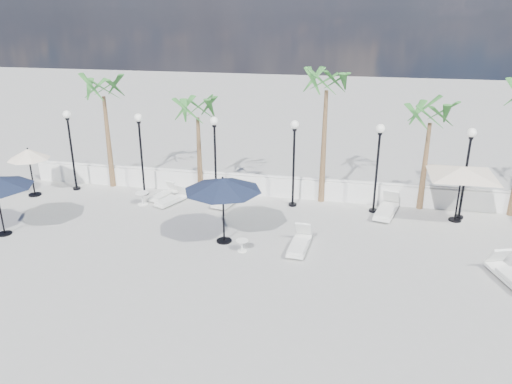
% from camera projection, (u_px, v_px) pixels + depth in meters
% --- Properties ---
extents(ground, '(100.00, 100.00, 0.00)m').
position_uv_depth(ground, '(266.00, 280.00, 16.19)').
color(ground, '#989793').
rests_on(ground, ground).
extents(balustrade, '(26.00, 0.30, 1.01)m').
position_uv_depth(balustrade, '(296.00, 188.00, 22.90)').
color(balustrade, silver).
rests_on(balustrade, ground).
extents(lamppost_0, '(0.36, 0.36, 3.84)m').
position_uv_depth(lamppost_0, '(70.00, 139.00, 23.22)').
color(lamppost_0, black).
rests_on(lamppost_0, ground).
extents(lamppost_1, '(0.36, 0.36, 3.84)m').
position_uv_depth(lamppost_1, '(140.00, 143.00, 22.57)').
color(lamppost_1, black).
rests_on(lamppost_1, ground).
extents(lamppost_2, '(0.36, 0.36, 3.84)m').
position_uv_depth(lamppost_2, '(215.00, 147.00, 21.92)').
color(lamppost_2, black).
rests_on(lamppost_2, ground).
extents(lamppost_3, '(0.36, 0.36, 3.84)m').
position_uv_depth(lamppost_3, '(294.00, 152.00, 21.27)').
color(lamppost_3, black).
rests_on(lamppost_3, ground).
extents(lamppost_4, '(0.36, 0.36, 3.84)m').
position_uv_depth(lamppost_4, '(378.00, 156.00, 20.62)').
color(lamppost_4, black).
rests_on(lamppost_4, ground).
extents(lamppost_5, '(0.36, 0.36, 3.84)m').
position_uv_depth(lamppost_5, '(467.00, 161.00, 19.98)').
color(lamppost_5, black).
rests_on(lamppost_5, ground).
extents(palm_0, '(2.60, 2.60, 5.50)m').
position_uv_depth(palm_0, '(103.00, 93.00, 22.95)').
color(palm_0, brown).
rests_on(palm_0, ground).
extents(palm_1, '(2.60, 2.60, 4.70)m').
position_uv_depth(palm_1, '(198.00, 114.00, 22.39)').
color(palm_1, brown).
rests_on(palm_1, ground).
extents(palm_2, '(2.60, 2.60, 6.10)m').
position_uv_depth(palm_2, '(327.00, 88.00, 20.86)').
color(palm_2, brown).
rests_on(palm_2, ground).
extents(palm_3, '(2.60, 2.60, 4.90)m').
position_uv_depth(palm_3, '(430.00, 119.00, 20.47)').
color(palm_3, brown).
rests_on(palm_3, ground).
extents(lounger_0, '(0.95, 1.69, 0.60)m').
position_uv_depth(lounger_0, '(164.00, 194.00, 22.91)').
color(lounger_0, white).
rests_on(lounger_0, ground).
extents(lounger_1, '(1.16, 1.79, 0.64)m').
position_uv_depth(lounger_1, '(171.00, 199.00, 22.31)').
color(lounger_1, white).
rests_on(lounger_1, ground).
extents(lounger_2, '(1.22, 1.80, 0.65)m').
position_uv_depth(lounger_2, '(219.00, 199.00, 22.32)').
color(lounger_2, white).
rests_on(lounger_2, ground).
extents(lounger_3, '(0.75, 1.93, 0.71)m').
position_uv_depth(lounger_3, '(299.00, 244.00, 18.11)').
color(lounger_3, white).
rests_on(lounger_3, ground).
extents(lounger_4, '(1.16, 2.22, 0.80)m').
position_uv_depth(lounger_4, '(229.00, 198.00, 22.33)').
color(lounger_4, white).
rests_on(lounger_4, ground).
extents(lounger_5, '(1.19, 2.24, 0.80)m').
position_uv_depth(lounger_5, '(387.00, 209.00, 21.05)').
color(lounger_5, white).
rests_on(lounger_5, ground).
extents(lounger_6, '(1.26, 2.14, 0.76)m').
position_uv_depth(lounger_6, '(511.00, 275.00, 15.97)').
color(lounger_6, white).
rests_on(lounger_6, ground).
extents(side_table_0, '(0.59, 0.59, 0.57)m').
position_uv_depth(side_table_0, '(142.00, 197.00, 22.14)').
color(side_table_0, white).
rests_on(side_table_0, ground).
extents(side_table_1, '(0.45, 0.45, 0.44)m').
position_uv_depth(side_table_1, '(242.00, 245.00, 17.97)').
color(side_table_1, white).
rests_on(side_table_1, ground).
extents(parasol_navy_mid, '(2.88, 2.88, 2.59)m').
position_uv_depth(parasol_navy_mid, '(223.00, 185.00, 18.00)').
color(parasol_navy_mid, black).
rests_on(parasol_navy_mid, ground).
extents(parasol_cream_sq_a, '(5.11, 5.11, 2.51)m').
position_uv_depth(parasol_cream_sq_a, '(463.00, 167.00, 19.80)').
color(parasol_cream_sq_a, black).
rests_on(parasol_cream_sq_a, ground).
extents(parasol_cream_small, '(1.88, 1.88, 2.30)m').
position_uv_depth(parasol_cream_small, '(28.00, 155.00, 22.65)').
color(parasol_cream_small, black).
rests_on(parasol_cream_small, ground).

